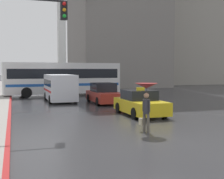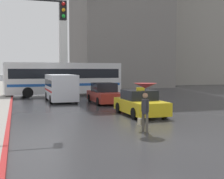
% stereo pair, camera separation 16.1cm
% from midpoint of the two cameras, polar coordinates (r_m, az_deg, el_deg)
% --- Properties ---
extents(ground_plane, '(300.00, 300.00, 0.00)m').
position_cam_midpoint_polar(ground_plane, '(11.18, 8.20, -9.48)').
color(ground_plane, '#2D2D30').
extents(taxi, '(1.91, 4.12, 1.55)m').
position_cam_midpoint_polar(taxi, '(17.50, 4.89, -2.58)').
color(taxi, gold).
rests_on(taxi, ground_plane).
extents(sedan_red, '(1.91, 4.44, 1.53)m').
position_cam_midpoint_polar(sedan_red, '(23.62, -1.69, -0.85)').
color(sedan_red, '#A52D23').
rests_on(sedan_red, ground_plane).
extents(ambulance_van, '(2.11, 5.33, 2.14)m').
position_cam_midpoint_polar(ambulance_van, '(25.41, -9.71, 0.55)').
color(ambulance_van, silver).
rests_on(ambulance_van, ground_plane).
extents(city_bus, '(11.32, 3.46, 3.20)m').
position_cam_midpoint_polar(city_bus, '(30.84, -9.15, 2.17)').
color(city_bus, silver).
rests_on(city_bus, ground_plane).
extents(pedestrian_with_umbrella, '(0.93, 0.93, 1.99)m').
position_cam_midpoint_polar(pedestrian_with_umbrella, '(12.60, 5.92, -0.74)').
color(pedestrian_with_umbrella, '#4C473D').
rests_on(pedestrian_with_umbrella, ground_plane).
extents(traffic_light, '(3.28, 0.38, 5.78)m').
position_cam_midpoint_polar(traffic_light, '(13.71, -16.67, 9.63)').
color(traffic_light, black).
rests_on(traffic_light, ground_plane).
extents(monument_cross, '(8.01, 0.90, 18.21)m').
position_cam_midpoint_polar(monument_cross, '(39.48, -9.38, 14.96)').
color(monument_cross, white).
rests_on(monument_cross, ground_plane).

